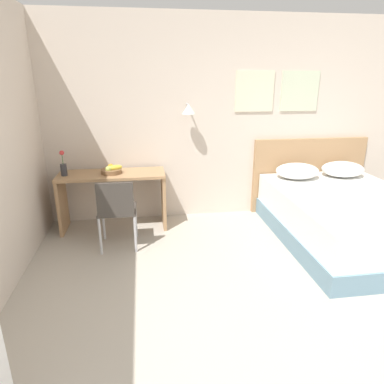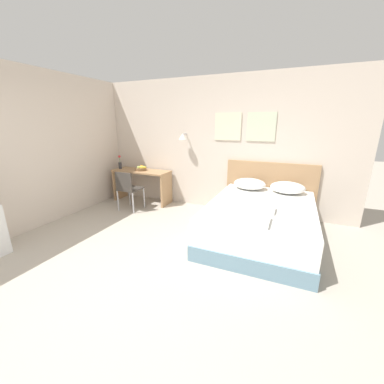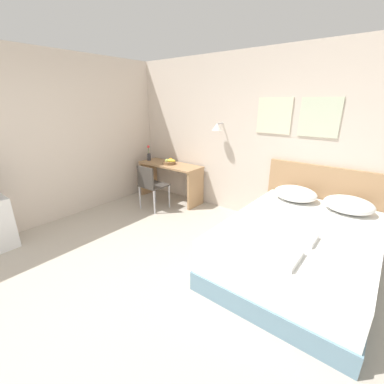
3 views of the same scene
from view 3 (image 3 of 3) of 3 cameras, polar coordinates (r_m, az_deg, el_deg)
name	(u,v)px [view 3 (image 3 of 3)]	position (r m, az deg, el deg)	size (l,w,h in m)	color
ground_plane	(107,309)	(2.86, -18.30, -23.49)	(24.00, 24.00, 0.00)	#B2A899
wall_back	(252,139)	(4.38, 13.21, 11.49)	(5.59, 0.31, 2.65)	beige
bed	(298,249)	(3.29, 22.53, -11.60)	(1.55, 2.08, 0.58)	#66899E
headboard	(324,203)	(4.15, 27.29, -2.11)	(1.67, 0.06, 1.06)	#A87F56
pillow_left	(295,194)	(3.88, 21.96, -0.32)	(0.58, 0.46, 0.20)	white
pillow_right	(349,205)	(3.77, 31.46, -2.42)	(0.58, 0.46, 0.20)	white
folded_towel_near_foot	(298,236)	(2.85, 22.57, -9.04)	(0.33, 0.26, 0.06)	white
folded_towel_mid_bed	(281,255)	(2.48, 19.19, -13.17)	(0.30, 0.35, 0.06)	white
desk	(170,174)	(5.15, -4.85, 3.94)	(1.32, 0.49, 0.74)	#A87F56
desk_chair	(150,184)	(4.68, -9.25, 1.81)	(0.42, 0.42, 0.83)	#3D3833
fruit_bowl	(170,162)	(5.07, -5.01, 6.66)	(0.27, 0.25, 0.11)	brown
flower_vase	(149,155)	(5.44, -9.57, 8.08)	(0.08, 0.08, 0.31)	#333338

